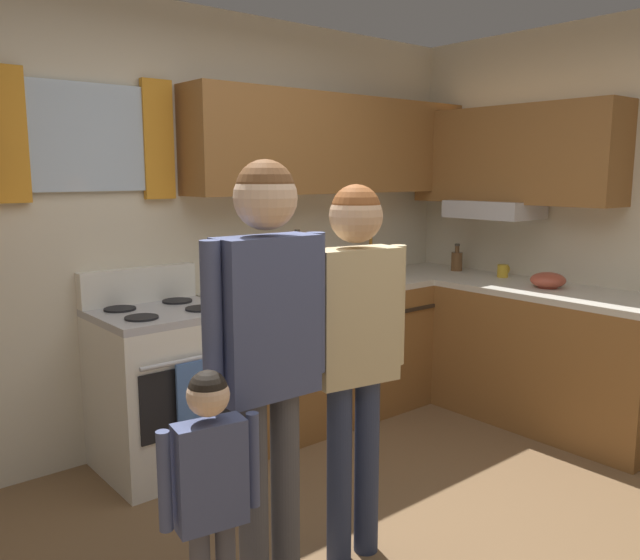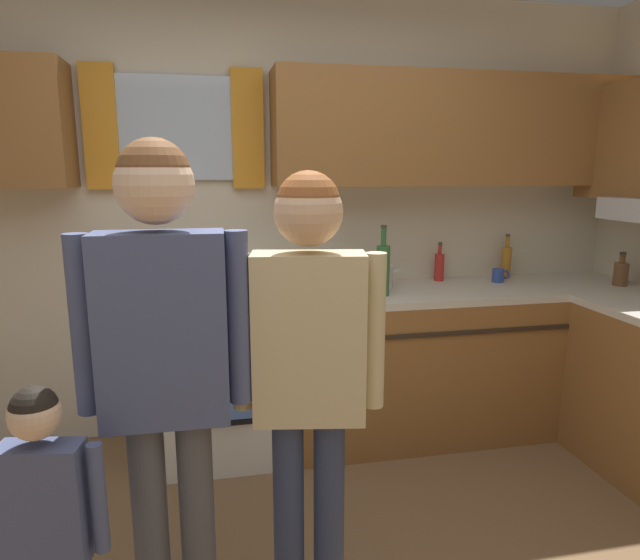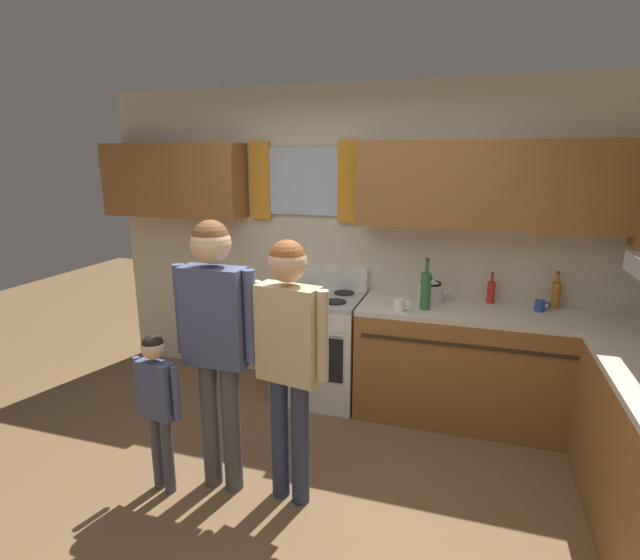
% 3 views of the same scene
% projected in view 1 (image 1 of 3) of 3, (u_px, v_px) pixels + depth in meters
% --- Properties ---
extents(back_wall_unit, '(4.60, 0.42, 2.60)m').
position_uv_depth(back_wall_unit, '(177.00, 196.00, 3.78)').
color(back_wall_unit, beige).
rests_on(back_wall_unit, ground).
extents(kitchen_counter_run, '(2.16, 2.06, 0.90)m').
position_uv_depth(kitchen_counter_run, '(429.00, 350.00, 4.36)').
color(kitchen_counter_run, brown).
rests_on(kitchen_counter_run, ground).
extents(stove_oven, '(0.69, 0.67, 1.10)m').
position_uv_depth(stove_oven, '(163.00, 386.00, 3.57)').
color(stove_oven, silver).
rests_on(stove_oven, ground).
extents(bottle_squat_brown, '(0.08, 0.08, 0.21)m').
position_uv_depth(bottle_squat_brown, '(457.00, 261.00, 4.87)').
color(bottle_squat_brown, brown).
rests_on(bottle_squat_brown, kitchen_counter_run).
extents(bottle_wine_green, '(0.08, 0.08, 0.39)m').
position_uv_depth(bottle_wine_green, '(297.00, 269.00, 3.94)').
color(bottle_wine_green, '#2D6633').
rests_on(bottle_wine_green, kitchen_counter_run).
extents(bottle_sauce_red, '(0.06, 0.06, 0.25)m').
position_uv_depth(bottle_sauce_red, '(323.00, 266.00, 4.49)').
color(bottle_sauce_red, red).
rests_on(bottle_sauce_red, kitchen_counter_run).
extents(bottle_oil_amber, '(0.06, 0.06, 0.29)m').
position_uv_depth(bottle_oil_amber, '(371.00, 258.00, 4.79)').
color(bottle_oil_amber, '#B27223').
rests_on(bottle_oil_amber, kitchen_counter_run).
extents(mug_ceramic_white, '(0.13, 0.08, 0.09)m').
position_uv_depth(mug_ceramic_white, '(285.00, 292.00, 3.76)').
color(mug_ceramic_white, white).
rests_on(mug_ceramic_white, kitchen_counter_run).
extents(mug_cobalt_blue, '(0.11, 0.07, 0.08)m').
position_uv_depth(mug_cobalt_blue, '(371.00, 270.00, 4.63)').
color(mug_cobalt_blue, '#2D479E').
rests_on(mug_cobalt_blue, kitchen_counter_run).
extents(mug_mustard_yellow, '(0.12, 0.08, 0.09)m').
position_uv_depth(mug_mustard_yellow, '(503.00, 271.00, 4.57)').
color(mug_mustard_yellow, gold).
rests_on(mug_mustard_yellow, kitchen_counter_run).
extents(stovetop_kettle, '(0.27, 0.20, 0.21)m').
position_uv_depth(stovetop_kettle, '(282.00, 274.00, 4.11)').
color(stovetop_kettle, silver).
rests_on(stovetop_kettle, kitchen_counter_run).
extents(mixing_bowl, '(0.22, 0.22, 0.10)m').
position_uv_depth(mixing_bowl, '(548.00, 281.00, 4.15)').
color(mixing_bowl, '#B24C38').
rests_on(mixing_bowl, kitchen_counter_run).
extents(adult_holding_child, '(0.52, 0.23, 1.68)m').
position_uv_depth(adult_holding_child, '(267.00, 334.00, 2.33)').
color(adult_holding_child, '#4C4C51').
rests_on(adult_holding_child, ground).
extents(adult_in_plaid, '(0.49, 0.22, 1.59)m').
position_uv_depth(adult_in_plaid, '(354.00, 330.00, 2.63)').
color(adult_in_plaid, '#2D3856').
rests_on(adult_in_plaid, ground).
extents(small_child, '(0.34, 0.14, 1.02)m').
position_uv_depth(small_child, '(211.00, 485.00, 2.07)').
color(small_child, '#4C4C56').
rests_on(small_child, ground).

